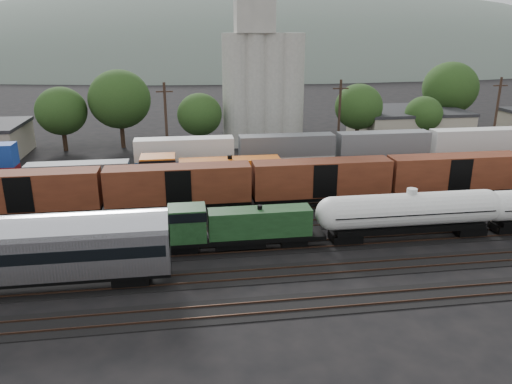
{
  "coord_description": "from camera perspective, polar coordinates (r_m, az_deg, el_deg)",
  "views": [
    {
      "loc": [
        -9.89,
        -45.28,
        18.82
      ],
      "look_at": [
        -2.82,
        2.0,
        3.0
      ],
      "focal_mm": 35.0,
      "sensor_mm": 36.0,
      "label": 1
    }
  ],
  "objects": [
    {
      "name": "ground",
      "position": [
        50.02,
        3.55,
        -3.83
      ],
      "size": [
        600.0,
        600.0,
        0.0
      ],
      "primitive_type": "plane",
      "color": "black"
    },
    {
      "name": "tracks",
      "position": [
        50.0,
        3.55,
        -3.78
      ],
      "size": [
        180.0,
        33.2,
        0.2
      ],
      "color": "black",
      "rests_on": "ground"
    },
    {
      "name": "green_locomotive",
      "position": [
        43.69,
        -2.99,
        -3.93
      ],
      "size": [
        15.08,
        2.66,
        3.99
      ],
      "color": "black",
      "rests_on": "ground"
    },
    {
      "name": "tank_car_a",
      "position": [
        47.88,
        17.18,
        -2.13
      ],
      "size": [
        17.8,
        3.19,
        4.66
      ],
      "color": "silver",
      "rests_on": "ground"
    },
    {
      "name": "orange_locomotive",
      "position": [
        57.6,
        -6.24,
        1.99
      ],
      "size": [
        19.31,
        3.22,
        4.83
      ],
      "color": "black",
      "rests_on": "ground"
    },
    {
      "name": "boxcar_string",
      "position": [
        53.33,
        -17.14,
        0.35
      ],
      "size": [
        122.8,
        2.9,
        4.2
      ],
      "color": "black",
      "rests_on": "ground"
    },
    {
      "name": "container_wall",
      "position": [
        64.12,
        5.29,
        3.84
      ],
      "size": [
        165.84,
        2.6,
        5.8
      ],
      "color": "black",
      "rests_on": "ground"
    },
    {
      "name": "grain_silo",
      "position": [
        82.69,
        0.72,
        13.06
      ],
      "size": [
        13.4,
        5.0,
        29.0
      ],
      "color": "#A5A397",
      "rests_on": "ground"
    },
    {
      "name": "industrial_sheds",
      "position": [
        83.8,
        3.05,
        7.1
      ],
      "size": [
        119.38,
        17.26,
        5.1
      ],
      "color": "#9E937F",
      "rests_on": "ground"
    },
    {
      "name": "tree_band",
      "position": [
        84.36,
        1.86,
        10.83
      ],
      "size": [
        165.25,
        21.58,
        14.39
      ],
      "color": "black",
      "rests_on": "ground"
    },
    {
      "name": "utility_poles",
      "position": [
        69.16,
        -0.14,
        7.81
      ],
      "size": [
        122.2,
        0.36,
        12.0
      ],
      "color": "black",
      "rests_on": "ground"
    },
    {
      "name": "distant_hills",
      "position": [
        309.66,
        -2.21,
        10.99
      ],
      "size": [
        860.0,
        286.0,
        130.0
      ],
      "color": "#59665B",
      "rests_on": "ground"
    }
  ]
}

